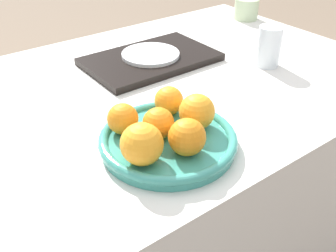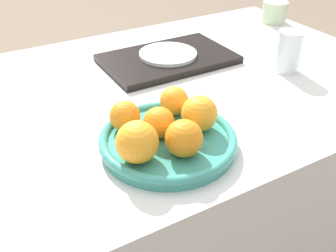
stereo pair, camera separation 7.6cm
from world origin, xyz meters
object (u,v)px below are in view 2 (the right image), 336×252
(orange_4, at_px, (137,142))
(orange_3, at_px, (184,138))
(water_glass, at_px, (289,52))
(orange_5, at_px, (125,116))
(cup_0, at_px, (274,12))
(side_plate, at_px, (168,54))
(fruit_platter, at_px, (168,140))
(orange_2, at_px, (199,114))
(orange_1, at_px, (174,101))
(orange_0, at_px, (159,123))
(serving_tray, at_px, (168,59))

(orange_4, bearing_deg, orange_3, -17.99)
(water_glass, bearing_deg, orange_3, -155.71)
(orange_5, relative_size, cup_0, 0.71)
(orange_4, bearing_deg, side_plate, 53.71)
(fruit_platter, relative_size, orange_2, 3.74)
(fruit_platter, height_order, orange_1, orange_1)
(cup_0, bearing_deg, fruit_platter, -146.29)
(orange_3, bearing_deg, fruit_platter, 89.67)
(water_glass, bearing_deg, orange_0, -164.23)
(orange_2, xyz_separation_m, serving_tray, (0.14, 0.36, -0.05))
(orange_4, height_order, side_plate, orange_4)
(orange_2, distance_m, orange_3, 0.09)
(orange_4, bearing_deg, orange_1, 37.59)
(orange_1, bearing_deg, orange_3, -113.70)
(orange_0, distance_m, orange_4, 0.09)
(serving_tray, bearing_deg, fruit_platter, -119.86)
(orange_4, relative_size, orange_5, 1.25)
(orange_3, xyz_separation_m, serving_tray, (0.21, 0.42, -0.05))
(fruit_platter, height_order, orange_5, orange_5)
(orange_4, bearing_deg, serving_tray, 53.71)
(orange_5, bearing_deg, fruit_platter, -50.44)
(orange_5, bearing_deg, orange_3, -65.79)
(orange_3, height_order, orange_4, orange_4)
(fruit_platter, xyz_separation_m, side_plate, (0.21, 0.36, 0.01))
(orange_1, height_order, orange_3, orange_3)
(water_glass, bearing_deg, serving_tray, 140.00)
(fruit_platter, xyz_separation_m, cup_0, (0.72, 0.48, 0.02))
(orange_2, height_order, orange_5, orange_2)
(cup_0, bearing_deg, side_plate, -167.01)
(orange_3, distance_m, serving_tray, 0.47)
(orange_0, xyz_separation_m, orange_2, (0.08, -0.02, 0.01))
(orange_2, height_order, water_glass, water_glass)
(fruit_platter, height_order, orange_0, orange_0)
(orange_2, distance_m, orange_4, 0.15)
(orange_2, distance_m, cup_0, 0.80)
(orange_4, height_order, water_glass, water_glass)
(orange_3, relative_size, side_plate, 0.43)
(orange_4, height_order, cup_0, orange_4)
(orange_1, height_order, orange_4, orange_4)
(fruit_platter, xyz_separation_m, orange_2, (0.07, -0.00, 0.04))
(orange_2, height_order, cup_0, orange_2)
(fruit_platter, bearing_deg, orange_3, -90.33)
(side_plate, bearing_deg, orange_5, -132.50)
(orange_0, distance_m, cup_0, 0.86)
(water_glass, bearing_deg, side_plate, 140.00)
(orange_0, xyz_separation_m, orange_3, (0.01, -0.07, 0.00))
(orange_3, bearing_deg, cup_0, 36.81)
(orange_2, height_order, serving_tray, orange_2)
(orange_2, distance_m, serving_tray, 0.39)
(orange_5, height_order, water_glass, water_glass)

